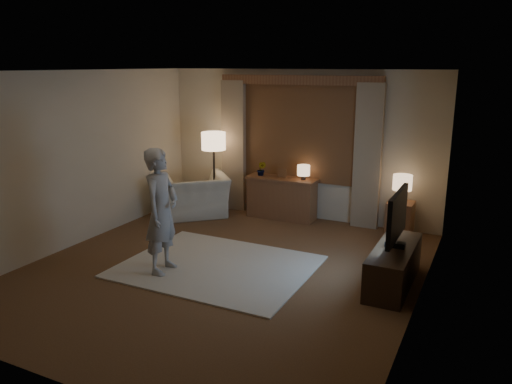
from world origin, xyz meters
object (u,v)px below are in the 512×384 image
Objects in this scene: sideboard at (282,199)px; person at (161,211)px; side_table at (400,219)px; tv_stand at (394,266)px; armchair at (195,196)px.

sideboard is 2.97m from person.
side_table is at bearing -1.38° from sideboard.
sideboard is 0.73× the size of person.
person is at bearing -131.60° from side_table.
tv_stand is at bearing -39.79° from sideboard.
armchair is at bearing -159.32° from sideboard.
person reaches higher than armchair.
armchair is 0.70× the size of person.
armchair reaches higher than tv_stand.
person is (-0.45, -2.89, 0.49)m from sideboard.
sideboard is 1.58m from armchair.
armchair is at bearing 159.85° from tv_stand.
person is (-2.53, -2.84, 0.56)m from side_table.
person is at bearing -161.67° from tv_stand.
sideboard is at bearing 178.62° from side_table.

